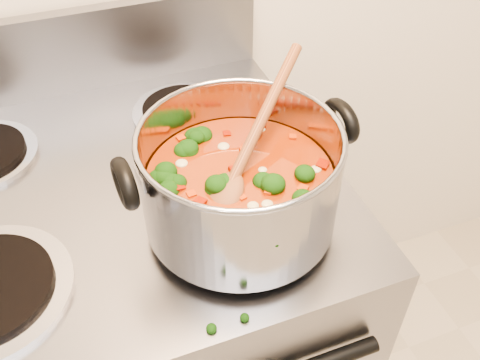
% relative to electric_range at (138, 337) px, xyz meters
% --- Properties ---
extents(electric_range, '(0.75, 0.68, 1.08)m').
position_rel_electric_range_xyz_m(electric_range, '(0.00, 0.00, 0.00)').
color(electric_range, gray).
rests_on(electric_range, ground).
extents(stockpot, '(0.34, 0.28, 0.17)m').
position_rel_electric_range_xyz_m(stockpot, '(0.18, -0.15, 0.54)').
color(stockpot, '#94949B').
rests_on(stockpot, electric_range).
extents(wooden_spoon, '(0.23, 0.22, 0.13)m').
position_rel_electric_range_xyz_m(wooden_spoon, '(0.19, -0.14, 0.58)').
color(wooden_spoon, brown).
rests_on(wooden_spoon, stockpot).
extents(cooktop_crumbs, '(0.35, 0.33, 0.01)m').
position_rel_electric_range_xyz_m(cooktop_crumbs, '(0.17, -0.14, 0.46)').
color(cooktop_crumbs, black).
rests_on(cooktop_crumbs, electric_range).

